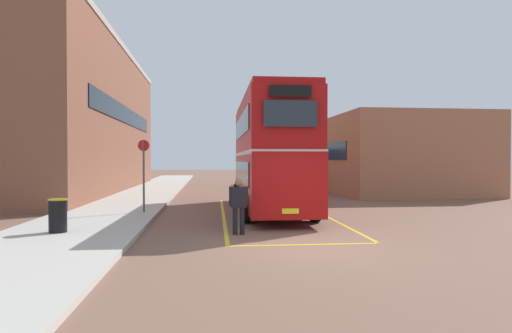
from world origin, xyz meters
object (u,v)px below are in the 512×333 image
Objects in this scene: litter_bin at (58,216)px; double_decker_bus at (269,152)px; bus_stop_sign at (144,169)px; pedestrian_boarding at (239,203)px; single_deck_bus at (285,166)px.

double_decker_bus is at bearing 37.31° from litter_bin.
bus_stop_sign is (-5.09, -0.75, -0.68)m from double_decker_bus.
pedestrian_boarding is (-1.70, -5.35, -1.57)m from double_decker_bus.
pedestrian_boarding is at bearing -53.60° from bus_stop_sign.
double_decker_bus is at bearing 8.35° from bus_stop_sign.
single_deck_bus reaches higher than pedestrian_boarding.
pedestrian_boarding reaches higher than litter_bin.
single_deck_bus is 5.14× the size of pedestrian_boarding.
bus_stop_sign is (-3.39, 4.60, 0.89)m from pedestrian_boarding.
pedestrian_boarding is 1.73× the size of litter_bin.
double_decker_bus reaches higher than bus_stop_sign.
litter_bin is at bearing -142.69° from double_decker_bus.
single_deck_bus is at bearing 64.05° from litter_bin.
single_deck_bus is 19.23m from bus_stop_sign.
double_decker_bus is 1.20× the size of single_deck_bus.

